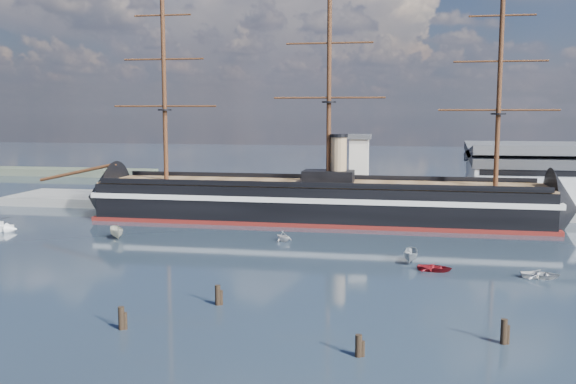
# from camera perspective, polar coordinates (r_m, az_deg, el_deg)

# --- Properties ---
(ground) EXTENTS (600.00, 600.00, 0.00)m
(ground) POSITION_cam_1_polar(r_m,az_deg,el_deg) (109.29, 3.43, -4.43)
(ground) COLOR #1E242D
(ground) RESTS_ON ground
(quay) EXTENTS (180.00, 18.00, 2.00)m
(quay) POSITION_cam_1_polar(r_m,az_deg,el_deg) (143.99, 9.14, -1.67)
(quay) COLOR slate
(quay) RESTS_ON ground
(quay_tower) EXTENTS (5.00, 5.00, 15.00)m
(quay_tower) POSITION_cam_1_polar(r_m,az_deg,el_deg) (140.15, 6.33, 2.16)
(quay_tower) COLOR silver
(quay_tower) RESTS_ON ground
(warship) EXTENTS (112.90, 16.50, 53.94)m
(warship) POSITION_cam_1_polar(r_m,az_deg,el_deg) (128.91, 1.94, -0.81)
(warship) COLOR black
(warship) RESTS_ON ground
(motorboat_a) EXTENTS (6.52, 5.41, 2.52)m
(motorboat_a) POSITION_cam_1_polar(r_m,az_deg,el_deg) (115.71, -14.95, -4.01)
(motorboat_a) COLOR beige
(motorboat_a) RESTS_ON ground
(motorboat_b) EXTENTS (1.68, 3.12, 1.38)m
(motorboat_b) POSITION_cam_1_polar(r_m,az_deg,el_deg) (91.80, 12.90, -6.87)
(motorboat_b) COLOR maroon
(motorboat_b) RESTS_ON ground
(motorboat_c) EXTENTS (6.21, 2.81, 2.41)m
(motorboat_c) POSITION_cam_1_polar(r_m,az_deg,el_deg) (96.17, 10.85, -6.17)
(motorboat_c) COLOR gray
(motorboat_c) RESTS_ON ground
(motorboat_d) EXTENTS (5.26, 5.62, 1.98)m
(motorboat_d) POSITION_cam_1_polar(r_m,az_deg,el_deg) (109.42, -0.42, -4.40)
(motorboat_d) COLOR silver
(motorboat_d) RESTS_ON ground
(motorboat_e) EXTENTS (1.42, 3.14, 1.43)m
(motorboat_e) POSITION_cam_1_polar(r_m,az_deg,el_deg) (92.09, 21.51, -7.15)
(motorboat_e) COLOR silver
(motorboat_e) RESTS_ON ground
(piling_near_left) EXTENTS (0.64, 0.64, 3.08)m
(piling_near_left) POSITION_cam_1_polar(r_m,az_deg,el_deg) (68.78, -14.56, -11.74)
(piling_near_left) COLOR black
(piling_near_left) RESTS_ON ground
(piling_near_mid) EXTENTS (0.64, 0.64, 2.74)m
(piling_near_mid) POSITION_cam_1_polar(r_m,az_deg,el_deg) (60.21, 6.28, -14.33)
(piling_near_mid) COLOR black
(piling_near_mid) RESTS_ON ground
(piling_near_right) EXTENTS (0.64, 0.64, 3.14)m
(piling_near_right) POSITION_cam_1_polar(r_m,az_deg,el_deg) (66.10, 18.60, -12.68)
(piling_near_right) COLOR black
(piling_near_right) RESTS_ON ground
(piling_extra) EXTENTS (0.64, 0.64, 3.02)m
(piling_extra) POSITION_cam_1_polar(r_m,az_deg,el_deg) (74.95, -6.25, -9.95)
(piling_extra) COLOR black
(piling_extra) RESTS_ON ground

